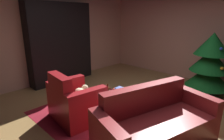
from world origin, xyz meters
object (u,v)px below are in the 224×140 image
(decorated_tree, at_px, (210,63))
(coffee_table, at_px, (116,99))
(book_stack_on_table, at_px, (120,92))
(bookshelf_unit, at_px, (64,44))
(couch_red, at_px, (155,125))
(armchair_red, at_px, (75,103))
(bottle_on_table, at_px, (108,92))

(decorated_tree, bearing_deg, coffee_table, -107.31)
(book_stack_on_table, relative_size, decorated_tree, 0.16)
(bookshelf_unit, xyz_separation_m, couch_red, (3.52, -0.69, -0.82))
(couch_red, distance_m, coffee_table, 0.89)
(armchair_red, height_order, book_stack_on_table, armchair_red)
(coffee_table, xyz_separation_m, decorated_tree, (0.79, 2.54, 0.37))
(coffee_table, bearing_deg, couch_red, -5.48)
(coffee_table, relative_size, book_stack_on_table, 2.45)
(armchair_red, height_order, bottle_on_table, armchair_red)
(armchair_red, relative_size, coffee_table, 1.74)
(bottle_on_table, bearing_deg, book_stack_on_table, 59.30)
(couch_red, bearing_deg, bottle_on_table, -176.70)
(armchair_red, distance_m, decorated_tree, 3.38)
(bottle_on_table, bearing_deg, coffee_table, 58.28)
(decorated_tree, bearing_deg, armchair_red, -114.27)
(coffee_table, bearing_deg, book_stack_on_table, 61.78)
(armchair_red, bearing_deg, couch_red, 16.44)
(couch_red, height_order, coffee_table, couch_red)
(book_stack_on_table, bearing_deg, decorated_tree, 72.97)
(coffee_table, bearing_deg, bookshelf_unit, 166.97)
(armchair_red, height_order, couch_red, armchair_red)
(bookshelf_unit, height_order, couch_red, bookshelf_unit)
(coffee_table, relative_size, decorated_tree, 0.40)
(couch_red, bearing_deg, book_stack_on_table, 170.36)
(book_stack_on_table, bearing_deg, coffee_table, -118.22)
(bookshelf_unit, xyz_separation_m, armchair_red, (2.05, -1.13, -0.79))
(coffee_table, bearing_deg, decorated_tree, 72.69)
(couch_red, height_order, book_stack_on_table, couch_red)
(couch_red, bearing_deg, armchair_red, -163.56)
(couch_red, relative_size, book_stack_on_table, 8.22)
(bookshelf_unit, bearing_deg, armchair_red, -28.81)
(book_stack_on_table, relative_size, bottle_on_table, 0.98)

